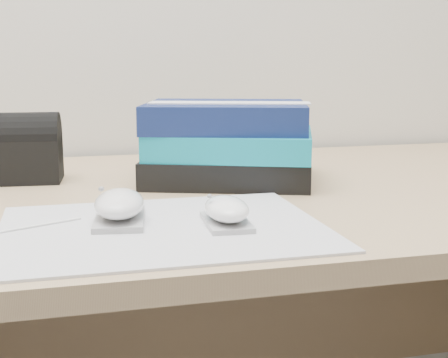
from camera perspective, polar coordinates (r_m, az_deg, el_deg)
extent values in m
cube|color=#A2805A|center=(1.04, 2.51, -1.50)|extent=(1.60, 0.80, 0.03)
cube|color=#A2805A|center=(1.51, -1.90, -12.10)|extent=(1.52, 0.03, 0.35)
cube|color=#9E9EA7|center=(0.78, -5.60, -4.46)|extent=(0.40, 0.31, 0.00)
cube|color=#9B9A9D|center=(0.81, -9.50, -3.63)|extent=(0.08, 0.12, 0.01)
ellipsoid|color=white|center=(0.81, -9.55, -2.21)|extent=(0.08, 0.12, 0.03)
ellipsoid|color=gray|center=(0.80, -11.16, -0.90)|extent=(0.01, 0.01, 0.01)
cube|color=#A5A4A7|center=(0.79, 0.23, -3.97)|extent=(0.06, 0.10, 0.01)
ellipsoid|color=white|center=(0.78, 0.23, -2.72)|extent=(0.06, 0.10, 0.03)
ellipsoid|color=gray|center=(0.77, -1.34, -1.58)|extent=(0.01, 0.01, 0.01)
cube|color=black|center=(1.08, 0.37, 1.02)|extent=(0.33, 0.30, 0.05)
cube|color=#0F8CA4|center=(1.07, 0.68, 3.31)|extent=(0.33, 0.30, 0.04)
cube|color=#111F51|center=(1.07, 0.18, 5.74)|extent=(0.32, 0.28, 0.05)
cube|color=white|center=(1.05, 0.50, 6.97)|extent=(0.27, 0.14, 0.00)
cube|color=black|center=(1.13, -17.94, 1.64)|extent=(0.14, 0.10, 0.07)
cylinder|color=black|center=(1.12, -18.05, 3.55)|extent=(0.14, 0.10, 0.09)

